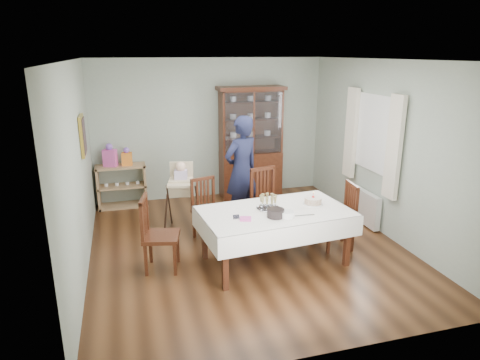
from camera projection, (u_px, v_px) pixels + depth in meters
name	position (u px, v px, depth m)	size (l,w,h in m)	color
floor	(246.00, 246.00, 6.43)	(5.00, 5.00, 0.00)	#593319
room_shell	(237.00, 128.00, 6.43)	(5.00, 5.00, 5.00)	#9EAA99
dining_table	(275.00, 236.00, 5.84)	(2.10, 1.33, 0.76)	#4D2313
china_cabinet	(251.00, 141.00, 8.38)	(1.30, 0.48, 2.18)	#4D2313
sideboard	(122.00, 186.00, 7.96)	(0.90, 0.38, 0.80)	tan
picture_frame	(83.00, 136.00, 6.12)	(0.04, 0.48, 0.58)	gold
window	(375.00, 133.00, 6.83)	(0.04, 1.02, 1.22)	white
curtain_left	(394.00, 148.00, 6.27)	(0.07, 0.30, 1.55)	silver
curtain_right	(351.00, 133.00, 7.41)	(0.07, 0.30, 1.55)	silver
radiator	(365.00, 207.00, 7.17)	(0.10, 0.80, 0.55)	white
chair_far_left	(209.00, 222.00, 6.61)	(0.53, 0.53, 0.95)	#4D2313
chair_far_right	(268.00, 214.00, 6.82)	(0.56, 0.56, 1.04)	#4D2313
chair_end_left	(161.00, 248.00, 5.68)	(0.55, 0.55, 1.01)	#4D2313
chair_end_right	(338.00, 229.00, 6.32)	(0.49, 0.49, 0.98)	#4D2313
woman	(241.00, 171.00, 7.07)	(0.67, 0.44, 1.83)	black
high_chair	(182.00, 203.00, 6.96)	(0.60, 0.60, 1.13)	black
champagne_tray	(268.00, 204.00, 5.77)	(0.32, 0.32, 0.20)	silver
birthday_cake	(313.00, 201.00, 5.94)	(0.28, 0.28, 0.19)	white
plate_stack_dark	(276.00, 213.00, 5.49)	(0.23, 0.23, 0.11)	black
plate_stack_white	(287.00, 214.00, 5.49)	(0.19, 0.19, 0.08)	white
napkin_stack	(246.00, 219.00, 5.42)	(0.14, 0.14, 0.02)	#DB50A9
cutlery	(234.00, 217.00, 5.48)	(0.10, 0.15, 0.01)	silver
cake_knife	(305.00, 215.00, 5.55)	(0.27, 0.02, 0.01)	silver
gift_bag_pink	(110.00, 156.00, 7.73)	(0.27, 0.22, 0.42)	#DB50A9
gift_bag_orange	(127.00, 157.00, 7.82)	(0.20, 0.15, 0.33)	orange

